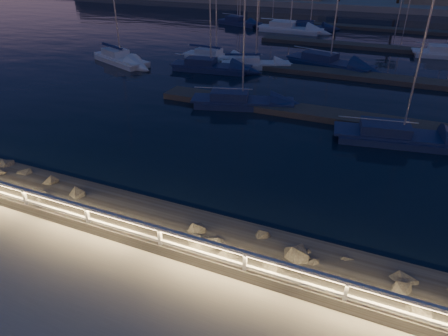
{
  "coord_description": "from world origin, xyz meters",
  "views": [
    {
      "loc": [
        4.09,
        -8.69,
        9.01
      ],
      "look_at": [
        -1.43,
        4.0,
        1.35
      ],
      "focal_mm": 32.0,
      "sensor_mm": 36.0,
      "label": 1
    }
  ],
  "objects_px": {
    "sailboat_a": "(120,58)",
    "sailboat_j": "(215,56)",
    "guard_rail": "(213,249)",
    "sailboat_b": "(240,101)",
    "sailboat_i": "(239,22)",
    "sailboat_m": "(309,27)",
    "sailboat_f": "(209,66)",
    "sailboat_n": "(288,28)",
    "sailboat_g": "(328,62)",
    "sailboat_e": "(254,64)",
    "sailboat_c": "(398,135)"
  },
  "relations": [
    {
      "from": "sailboat_b",
      "to": "sailboat_n",
      "type": "xyz_separation_m",
      "value": [
        -4.39,
        28.3,
        0.05
      ]
    },
    {
      "from": "sailboat_a",
      "to": "sailboat_j",
      "type": "bearing_deg",
      "value": 52.63
    },
    {
      "from": "sailboat_m",
      "to": "sailboat_i",
      "type": "bearing_deg",
      "value": 153.79
    },
    {
      "from": "sailboat_b",
      "to": "sailboat_j",
      "type": "bearing_deg",
      "value": 106.01
    },
    {
      "from": "sailboat_j",
      "to": "sailboat_e",
      "type": "bearing_deg",
      "value": -12.44
    },
    {
      "from": "sailboat_c",
      "to": "sailboat_n",
      "type": "distance_m",
      "value": 33.48
    },
    {
      "from": "sailboat_b",
      "to": "sailboat_c",
      "type": "distance_m",
      "value": 10.4
    },
    {
      "from": "sailboat_b",
      "to": "sailboat_m",
      "type": "distance_m",
      "value": 30.54
    },
    {
      "from": "sailboat_i",
      "to": "guard_rail",
      "type": "bearing_deg",
      "value": -51.29
    },
    {
      "from": "sailboat_e",
      "to": "sailboat_m",
      "type": "bearing_deg",
      "value": 66.64
    },
    {
      "from": "sailboat_f",
      "to": "sailboat_n",
      "type": "distance_m",
      "value": 20.91
    },
    {
      "from": "guard_rail",
      "to": "sailboat_e",
      "type": "bearing_deg",
      "value": 106.98
    },
    {
      "from": "sailboat_e",
      "to": "sailboat_j",
      "type": "bearing_deg",
      "value": 141.55
    },
    {
      "from": "sailboat_i",
      "to": "sailboat_g",
      "type": "bearing_deg",
      "value": -30.2
    },
    {
      "from": "guard_rail",
      "to": "sailboat_j",
      "type": "bearing_deg",
      "value": 114.55
    },
    {
      "from": "guard_rail",
      "to": "sailboat_n",
      "type": "bearing_deg",
      "value": 102.4
    },
    {
      "from": "sailboat_a",
      "to": "sailboat_e",
      "type": "bearing_deg",
      "value": 37.45
    },
    {
      "from": "sailboat_c",
      "to": "sailboat_j",
      "type": "xyz_separation_m",
      "value": [
        -17.22,
        12.94,
        -0.01
      ]
    },
    {
      "from": "sailboat_a",
      "to": "sailboat_g",
      "type": "distance_m",
      "value": 19.46
    },
    {
      "from": "sailboat_i",
      "to": "sailboat_m",
      "type": "distance_m",
      "value": 10.03
    },
    {
      "from": "sailboat_b",
      "to": "sailboat_e",
      "type": "xyz_separation_m",
      "value": [
        -2.52,
        9.86,
        -0.01
      ]
    },
    {
      "from": "sailboat_b",
      "to": "sailboat_n",
      "type": "relative_size",
      "value": 0.83
    },
    {
      "from": "sailboat_i",
      "to": "sailboat_m",
      "type": "relative_size",
      "value": 1.08
    },
    {
      "from": "sailboat_n",
      "to": "sailboat_e",
      "type": "bearing_deg",
      "value": -82.47
    },
    {
      "from": "guard_rail",
      "to": "sailboat_i",
      "type": "height_order",
      "value": "sailboat_i"
    },
    {
      "from": "sailboat_m",
      "to": "sailboat_n",
      "type": "bearing_deg",
      "value": -159.71
    },
    {
      "from": "sailboat_e",
      "to": "sailboat_j",
      "type": "xyz_separation_m",
      "value": [
        -4.45,
        1.27,
        -0.0
      ]
    },
    {
      "from": "guard_rail",
      "to": "sailboat_e",
      "type": "relative_size",
      "value": 4.18
    },
    {
      "from": "sailboat_f",
      "to": "sailboat_j",
      "type": "bearing_deg",
      "value": 99.41
    },
    {
      "from": "sailboat_a",
      "to": "sailboat_c",
      "type": "distance_m",
      "value": 26.43
    },
    {
      "from": "sailboat_f",
      "to": "sailboat_j",
      "type": "xyz_separation_m",
      "value": [
        -1.1,
        3.69,
        -0.02
      ]
    },
    {
      "from": "sailboat_b",
      "to": "sailboat_i",
      "type": "relative_size",
      "value": 1.02
    },
    {
      "from": "sailboat_c",
      "to": "sailboat_i",
      "type": "height_order",
      "value": "sailboat_c"
    },
    {
      "from": "sailboat_i",
      "to": "sailboat_a",
      "type": "bearing_deg",
      "value": -78.05
    },
    {
      "from": "sailboat_a",
      "to": "sailboat_g",
      "type": "relative_size",
      "value": 0.88
    },
    {
      "from": "sailboat_c",
      "to": "sailboat_g",
      "type": "xyz_separation_m",
      "value": [
        -6.7,
        14.86,
        0.03
      ]
    },
    {
      "from": "guard_rail",
      "to": "sailboat_c",
      "type": "distance_m",
      "value": 14.81
    },
    {
      "from": "sailboat_e",
      "to": "sailboat_g",
      "type": "bearing_deg",
      "value": 5.17
    },
    {
      "from": "sailboat_j",
      "to": "sailboat_n",
      "type": "xyz_separation_m",
      "value": [
        2.59,
        17.17,
        0.07
      ]
    },
    {
      "from": "sailboat_e",
      "to": "sailboat_n",
      "type": "distance_m",
      "value": 18.54
    },
    {
      "from": "sailboat_b",
      "to": "sailboat_n",
      "type": "distance_m",
      "value": 28.64
    },
    {
      "from": "sailboat_f",
      "to": "sailboat_g",
      "type": "height_order",
      "value": "sailboat_g"
    },
    {
      "from": "guard_rail",
      "to": "sailboat_b",
      "type": "bearing_deg",
      "value": 108.59
    },
    {
      "from": "sailboat_c",
      "to": "sailboat_j",
      "type": "height_order",
      "value": "sailboat_c"
    },
    {
      "from": "sailboat_a",
      "to": "sailboat_m",
      "type": "distance_m",
      "value": 26.99
    },
    {
      "from": "sailboat_f",
      "to": "sailboat_g",
      "type": "distance_m",
      "value": 10.95
    },
    {
      "from": "sailboat_m",
      "to": "sailboat_n",
      "type": "distance_m",
      "value": 3.05
    },
    {
      "from": "guard_rail",
      "to": "sailboat_f",
      "type": "height_order",
      "value": "sailboat_f"
    },
    {
      "from": "sailboat_g",
      "to": "sailboat_j",
      "type": "distance_m",
      "value": 10.69
    },
    {
      "from": "sailboat_i",
      "to": "sailboat_n",
      "type": "bearing_deg",
      "value": 0.95
    }
  ]
}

